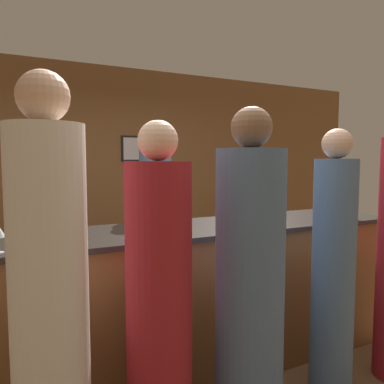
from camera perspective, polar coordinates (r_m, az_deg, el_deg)
The scene contains 13 objects.
ground_plane at distance 3.20m, azimuth 1.17°, elevation -24.95°, with size 14.00×14.00×0.00m, color brown.
back_wall at distance 5.04m, azimuth -11.54°, elevation 2.54°, with size 8.00×0.08×2.80m.
bar_counter at distance 2.97m, azimuth 1.19°, elevation -15.67°, with size 3.31×0.75×1.10m.
bartender at distance 3.58m, azimuth -5.56°, elevation -5.79°, with size 0.30×0.30×1.96m.
guest_0 at distance 1.83m, azimuth -20.80°, elevation -16.83°, with size 0.33×0.33×1.96m.
guest_2 at distance 2.17m, azimuth 8.76°, elevation -14.60°, with size 0.38×0.38×1.88m.
guest_3 at distance 2.72m, azimuth 20.72°, elevation -11.25°, with size 0.28×0.28×1.80m.
guest_4 at distance 2.01m, azimuth -5.03°, elevation -17.33°, with size 0.34×0.34×1.79m.
wine_bottle_0 at distance 2.26m, azimuth -18.55°, elevation -5.30°, with size 0.08×0.08×0.27m.
ice_bucket at distance 3.35m, azimuth 11.32°, elevation -2.21°, with size 0.20×0.20×0.17m.
wine_glass_1 at distance 2.83m, azimuth 6.57°, elevation -2.63°, with size 0.08×0.08×0.16m.
wine_glass_2 at distance 3.47m, azimuth 23.32°, elevation -1.42°, with size 0.07×0.07×0.18m.
wine_glass_3 at distance 2.94m, azimuth 11.59°, elevation -2.18°, with size 0.06×0.06×0.18m.
Camera 1 is at (-1.29, -2.46, 1.59)m, focal length 35.00 mm.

